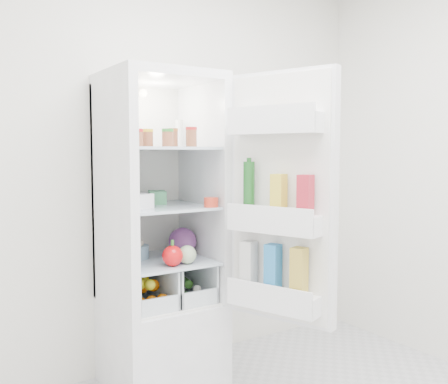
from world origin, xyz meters
TOP-DOWN VIEW (x-y plane):
  - room_walls at (0.00, 0.00)m, footprint 3.02×3.02m
  - refrigerator at (-0.20, 1.25)m, footprint 0.60×0.60m
  - shelf_low at (-0.20, 1.19)m, footprint 0.49×0.53m
  - shelf_mid at (-0.20, 1.19)m, footprint 0.49×0.53m
  - shelf_top at (-0.20, 1.19)m, footprint 0.49×0.53m
  - crisper_left at (-0.32, 1.19)m, footprint 0.23×0.46m
  - crisper_right at (-0.08, 1.19)m, footprint 0.23×0.46m
  - condiment_jars at (-0.24, 1.07)m, footprint 0.38×0.16m
  - squeeze_bottle at (-0.01, 1.32)m, footprint 0.06×0.06m
  - tub_white at (-0.37, 1.12)m, footprint 0.16×0.16m
  - tin_red at (-0.01, 0.96)m, footprint 0.10×0.10m
  - tub_green at (-0.18, 1.29)m, footprint 0.14×0.16m
  - red_cabbage at (-0.05, 1.23)m, footprint 0.16×0.16m
  - bell_pepper at (-0.23, 1.00)m, footprint 0.11×0.11m
  - mushroom_bowl at (-0.32, 1.30)m, footprint 0.21×0.21m
  - salad_bag at (-0.13, 1.01)m, footprint 0.10×0.10m
  - citrus_pile at (-0.32, 1.13)m, footprint 0.20×0.24m
  - veg_pile at (-0.07, 1.18)m, footprint 0.16×0.30m
  - fridge_door at (0.20, 0.63)m, footprint 0.35×0.58m

SIDE VIEW (x-z plane):
  - veg_pile at x=-0.07m, z-range 0.51..0.61m
  - citrus_pile at x=-0.32m, z-range 0.51..0.67m
  - crisper_left at x=-0.32m, z-range 0.50..0.72m
  - crisper_right at x=-0.08m, z-range 0.50..0.72m
  - refrigerator at x=-0.20m, z-range -0.23..1.57m
  - shelf_low at x=-0.20m, z-range 0.73..0.75m
  - mushroom_bowl at x=-0.32m, z-range 0.75..0.82m
  - salad_bag at x=-0.13m, z-range 0.75..0.85m
  - bell_pepper at x=-0.23m, z-range 0.75..0.86m
  - red_cabbage at x=-0.05m, z-range 0.75..0.91m
  - shelf_mid at x=-0.20m, z-range 1.04..1.06m
  - tin_red at x=-0.01m, z-range 1.06..1.11m
  - fridge_door at x=0.20m, z-range 0.44..1.74m
  - tub_green at x=-0.18m, z-range 1.06..1.13m
  - tub_white at x=-0.37m, z-range 1.06..1.14m
  - shelf_top at x=-0.20m, z-range 1.37..1.39m
  - condiment_jars at x=-0.24m, z-range 1.39..1.47m
  - squeeze_bottle at x=-0.01m, z-range 1.39..1.55m
  - room_walls at x=0.00m, z-range 0.29..2.90m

